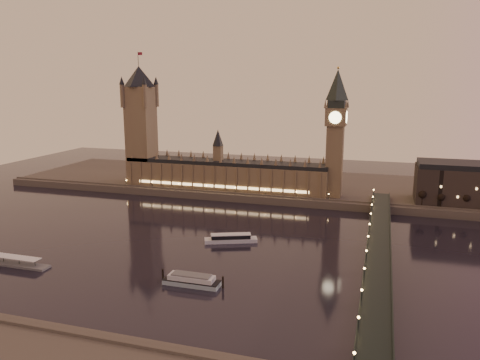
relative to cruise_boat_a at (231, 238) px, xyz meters
The scene contains 12 objects.
ground 6.95m from the cruise_boat_a, 121.52° to the right, with size 700.00×700.00×0.00m, color black.
far_embankment 161.61m from the cruise_boat_a, 80.54° to the left, with size 560.00×130.00×6.00m, color #423D35.
palace_of_westminster 124.86m from the cruise_boat_a, 110.68° to the left, with size 180.00×26.62×52.00m.
victoria_tower 180.51m from the cruise_boat_a, 136.92° to the left, with size 31.68×31.68×118.00m.
big_ben 140.26m from the cruise_boat_a, 66.34° to the left, with size 17.68×17.68×104.00m.
westminster_bridge 88.42m from the cruise_boat_a, ahead, with size 13.20×260.00×15.30m.
bare_tree_0 156.15m from the cruise_boat_a, 41.63° to the left, with size 5.69×5.69×11.57m.
bare_tree_1 168.74m from the cruise_boat_a, 37.92° to the left, with size 5.69×5.69×11.57m.
bare_tree_2 181.93m from the cruise_boat_a, 34.73° to the left, with size 5.69×5.69×11.57m.
cruise_boat_a is the anchor object (origin of this frame).
moored_barge 65.84m from the cruise_boat_a, 88.91° to the right, with size 32.92×8.14×6.03m.
pontoon_pier 124.41m from the cruise_boat_a, 145.44° to the right, with size 43.83×7.31×11.69m.
Camera 1 is at (90.55, -258.58, 98.01)m, focal length 35.00 mm.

